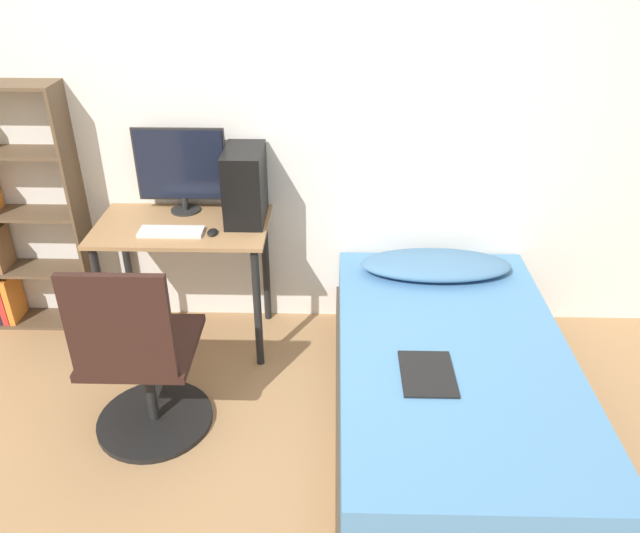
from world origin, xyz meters
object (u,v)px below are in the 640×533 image
Objects in this scene: office_chair at (142,370)px; keyboard at (171,232)px; bed at (450,386)px; bookshelf at (7,215)px; pc_tower at (245,185)px; monitor at (181,168)px.

office_chair is 2.93× the size of keyboard.
bookshelf is at bearing 161.00° from bed.
pc_tower is (1.42, -0.08, 0.23)m from bookshelf.
monitor is (-1.45, 0.87, 0.80)m from bed.
keyboard is at bearing -152.74° from pc_tower.
monitor is 1.49× the size of keyboard.
keyboard is at bearing 158.43° from bed.
monitor is 0.39m from pc_tower.
office_chair is at bearing -176.01° from bed.
keyboard is (-0.02, -0.30, -0.25)m from monitor.
bed is (1.49, 0.10, -0.16)m from office_chair.
pc_tower reaches higher than keyboard.
office_chair is at bearing -115.11° from pc_tower.
keyboard is at bearing 87.66° from office_chair.
bookshelf reaches higher than pc_tower.
pc_tower is (-1.08, 0.78, 0.74)m from bed.
keyboard is (-1.46, 0.58, 0.55)m from bed.
pc_tower reaches higher than bed.
monitor reaches higher than keyboard.
office_chair reaches higher than bed.
keyboard is (0.03, 0.68, 0.39)m from office_chair.
monitor is at bearing 0.78° from bookshelf.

